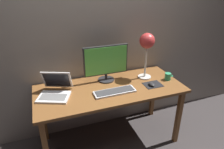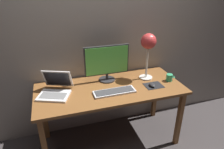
{
  "view_description": "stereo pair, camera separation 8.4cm",
  "coord_description": "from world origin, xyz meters",
  "px_view_note": "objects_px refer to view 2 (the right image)",
  "views": [
    {
      "loc": [
        -0.64,
        -1.82,
        1.82
      ],
      "look_at": [
        0.01,
        -0.05,
        0.92
      ],
      "focal_mm": 32.52,
      "sensor_mm": 36.0,
      "label": 1
    },
    {
      "loc": [
        -0.56,
        -1.85,
        1.82
      ],
      "look_at": [
        0.01,
        -0.05,
        0.92
      ],
      "focal_mm": 32.52,
      "sensor_mm": 36.0,
      "label": 2
    }
  ],
  "objects_px": {
    "laptop": "(56,87)",
    "mouse": "(152,85)",
    "monitor": "(107,62)",
    "keyboard_main": "(114,92)",
    "coffee_mug": "(169,78)",
    "desk_lamp": "(148,45)"
  },
  "relations": [
    {
      "from": "laptop",
      "to": "desk_lamp",
      "type": "height_order",
      "value": "desk_lamp"
    },
    {
      "from": "laptop",
      "to": "coffee_mug",
      "type": "relative_size",
      "value": 3.78
    },
    {
      "from": "coffee_mug",
      "to": "keyboard_main",
      "type": "bearing_deg",
      "value": -174.18
    },
    {
      "from": "laptop",
      "to": "mouse",
      "type": "xyz_separation_m",
      "value": [
        1.01,
        -0.18,
        -0.04
      ]
    },
    {
      "from": "laptop",
      "to": "keyboard_main",
      "type": "bearing_deg",
      "value": -17.28
    },
    {
      "from": "keyboard_main",
      "to": "monitor",
      "type": "bearing_deg",
      "value": 88.7
    },
    {
      "from": "desk_lamp",
      "to": "mouse",
      "type": "xyz_separation_m",
      "value": [
        -0.03,
        -0.22,
        -0.39
      ]
    },
    {
      "from": "keyboard_main",
      "to": "coffee_mug",
      "type": "relative_size",
      "value": 4.11
    },
    {
      "from": "mouse",
      "to": "coffee_mug",
      "type": "relative_size",
      "value": 0.89
    },
    {
      "from": "keyboard_main",
      "to": "mouse",
      "type": "bearing_deg",
      "value": 0.01
    },
    {
      "from": "keyboard_main",
      "to": "desk_lamp",
      "type": "bearing_deg",
      "value": 25.06
    },
    {
      "from": "laptop",
      "to": "coffee_mug",
      "type": "bearing_deg",
      "value": -4.93
    },
    {
      "from": "coffee_mug",
      "to": "monitor",
      "type": "bearing_deg",
      "value": 161.36
    },
    {
      "from": "monitor",
      "to": "desk_lamp",
      "type": "distance_m",
      "value": 0.5
    },
    {
      "from": "monitor",
      "to": "keyboard_main",
      "type": "bearing_deg",
      "value": -91.3
    },
    {
      "from": "desk_lamp",
      "to": "monitor",
      "type": "bearing_deg",
      "value": 169.5
    },
    {
      "from": "monitor",
      "to": "laptop",
      "type": "height_order",
      "value": "monitor"
    },
    {
      "from": "monitor",
      "to": "mouse",
      "type": "relative_size",
      "value": 5.31
    },
    {
      "from": "coffee_mug",
      "to": "mouse",
      "type": "bearing_deg",
      "value": -164.64
    },
    {
      "from": "monitor",
      "to": "keyboard_main",
      "type": "xyz_separation_m",
      "value": [
        -0.01,
        -0.3,
        -0.22
      ]
    },
    {
      "from": "keyboard_main",
      "to": "mouse",
      "type": "relative_size",
      "value": 4.59
    },
    {
      "from": "laptop",
      "to": "mouse",
      "type": "distance_m",
      "value": 1.03
    }
  ]
}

